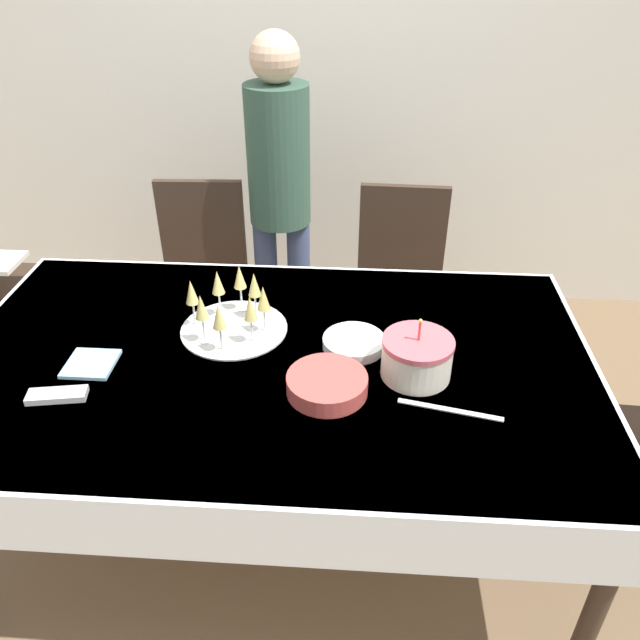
% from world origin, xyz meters
% --- Properties ---
extents(ground_plane, '(12.00, 12.00, 0.00)m').
position_xyz_m(ground_plane, '(0.00, 0.00, 0.00)').
color(ground_plane, brown).
extents(wall_back, '(8.00, 0.05, 2.70)m').
position_xyz_m(wall_back, '(0.00, 1.79, 1.35)').
color(wall_back, silver).
rests_on(wall_back, ground_plane).
extents(dining_table, '(2.07, 1.23, 0.78)m').
position_xyz_m(dining_table, '(0.00, 0.00, 0.68)').
color(dining_table, white).
rests_on(dining_table, ground_plane).
extents(dining_chair_far_left, '(0.44, 0.44, 0.97)m').
position_xyz_m(dining_chair_far_left, '(-0.46, 0.93, 0.53)').
color(dining_chair_far_left, '#38281E').
rests_on(dining_chair_far_left, ground_plane).
extents(dining_chair_far_right, '(0.44, 0.44, 0.97)m').
position_xyz_m(dining_chair_far_right, '(0.46, 0.93, 0.53)').
color(dining_chair_far_right, '#38281E').
rests_on(dining_chair_far_right, ground_plane).
extents(birthday_cake, '(0.22, 0.22, 0.20)m').
position_xyz_m(birthday_cake, '(0.46, -0.06, 0.85)').
color(birthday_cake, silver).
rests_on(birthday_cake, dining_table).
extents(champagne_tray, '(0.36, 0.36, 0.18)m').
position_xyz_m(champagne_tray, '(-0.15, 0.14, 0.86)').
color(champagne_tray, silver).
rests_on(champagne_tray, dining_table).
extents(plate_stack_main, '(0.24, 0.24, 0.06)m').
position_xyz_m(plate_stack_main, '(0.19, -0.16, 0.81)').
color(plate_stack_main, '#CC4C47').
rests_on(plate_stack_main, dining_table).
extents(plate_stack_dessert, '(0.20, 0.20, 0.03)m').
position_xyz_m(plate_stack_dessert, '(0.26, 0.07, 0.80)').
color(plate_stack_dessert, white).
rests_on(plate_stack_dessert, dining_table).
extents(cake_knife, '(0.30, 0.08, 0.00)m').
position_xyz_m(cake_knife, '(0.54, -0.22, 0.78)').
color(cake_knife, silver).
rests_on(cake_knife, dining_table).
extents(fork_pile, '(0.18, 0.09, 0.02)m').
position_xyz_m(fork_pile, '(-0.60, -0.25, 0.79)').
color(fork_pile, silver).
rests_on(fork_pile, dining_table).
extents(napkin_pile, '(0.15, 0.15, 0.01)m').
position_xyz_m(napkin_pile, '(-0.56, -0.08, 0.79)').
color(napkin_pile, '#8CC6E0').
rests_on(napkin_pile, dining_table).
extents(person_standing, '(0.28, 0.28, 1.59)m').
position_xyz_m(person_standing, '(-0.10, 1.07, 0.96)').
color(person_standing, '#3F4C72').
rests_on(person_standing, ground_plane).
extents(high_chair, '(0.33, 0.35, 0.71)m').
position_xyz_m(high_chair, '(-1.37, 0.79, 0.48)').
color(high_chair, '#38281E').
rests_on(high_chair, ground_plane).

